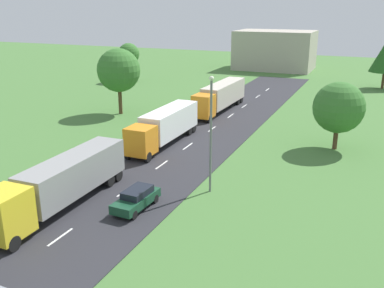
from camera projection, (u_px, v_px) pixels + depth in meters
The scene contains 11 objects.
road at pixel (51, 244), 27.01m from camera, with size 10.00×140.00×0.06m, color #2B2B30.
lane_marking_centre at pixel (10, 273), 24.06m from camera, with size 0.16×121.36×0.01m.
truck_second at pixel (62, 181), 31.32m from camera, with size 2.64×13.39×3.46m.
truck_third at pixel (165, 125), 45.79m from camera, with size 2.53×12.34×3.59m.
truck_fourth at pixel (220, 96), 60.25m from camera, with size 2.79×14.34×3.73m.
car_third at pixel (136, 199), 31.48m from camera, with size 1.90×4.38×1.49m.
lamppost_second at pixel (211, 130), 33.19m from camera, with size 0.36×0.36×9.26m.
tree_oak at pixel (339, 108), 43.63m from camera, with size 5.18×5.18×6.99m.
tree_pine at pixel (129, 54), 83.05m from camera, with size 4.07×4.07×7.31m.
tree_elm at pixel (119, 70), 57.66m from camera, with size 5.77×5.77×8.83m.
distant_building at pixel (275, 50), 99.23m from camera, with size 17.21×12.01×8.66m, color #B2A899.
Camera 1 is at (17.48, 6.12, 14.29)m, focal length 40.51 mm.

